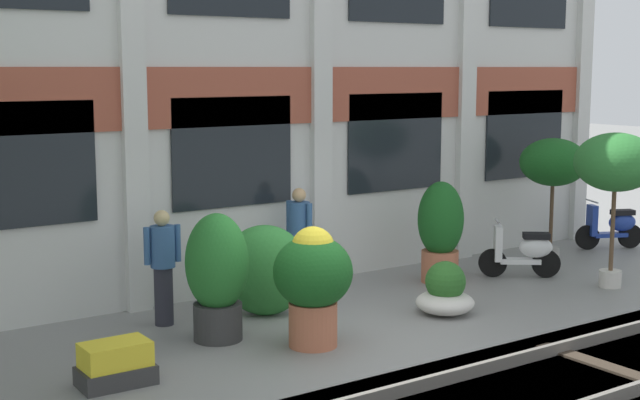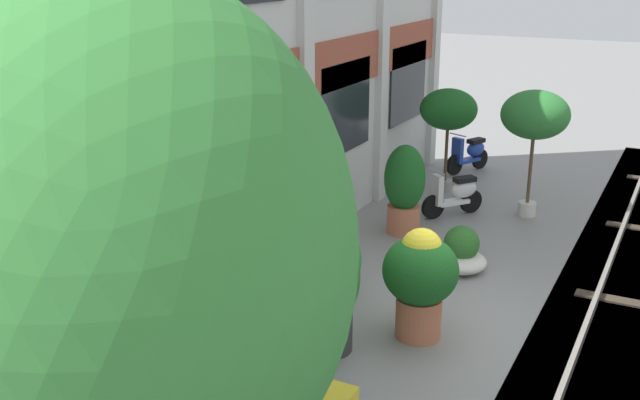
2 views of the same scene
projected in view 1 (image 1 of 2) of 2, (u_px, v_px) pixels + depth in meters
The scene contains 14 objects.
ground_plane at pixel (352, 343), 11.56m from camera, with size 80.00×80.00×0.00m, color gray.
apartment_facade at pixel (224, 49), 13.71m from camera, with size 16.62×0.64×7.66m.
potted_plant_stone_basin at pixel (217, 273), 11.57m from camera, with size 0.83×0.83×1.68m.
potted_plant_square_trough at pixel (116, 365), 10.00m from camera, with size 0.84×0.53×0.50m.
potted_plant_terracotta_small at pixel (553, 164), 16.34m from camera, with size 1.23×1.23×2.26m.
potted_plant_low_pan at pixel (616, 165), 14.21m from camera, with size 1.32×1.32×2.52m.
potted_plant_glazed_jar at pixel (313, 277), 11.30m from camera, with size 1.02×1.02×1.56m.
potted_plant_wide_bowl at pixel (445, 293), 12.88m from camera, with size 0.85×0.85×0.78m.
potted_plant_fluted_column at pixel (441, 227), 14.72m from camera, with size 0.76×0.76×1.69m.
scooter_near_curb at pixel (612, 227), 17.52m from camera, with size 1.29×0.75×0.98m.
scooter_second_parked at pixel (524, 252), 15.13m from camera, with size 1.14×0.92×0.98m.
resident_by_doorway at pixel (299, 237), 13.97m from camera, with size 0.34×0.52×1.68m.
resident_watching_tracks at pixel (163, 264), 12.26m from camera, with size 0.53×0.34×1.61m.
topiary_hedge at pixel (265, 270), 12.76m from camera, with size 1.26×0.70×1.32m, color #2D7A33.
Camera 1 is at (-6.70, -8.94, 3.54)m, focal length 50.00 mm.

